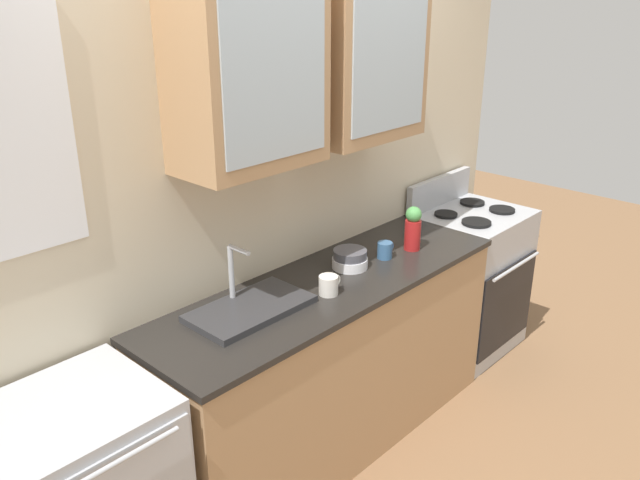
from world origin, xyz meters
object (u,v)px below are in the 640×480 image
object	(u,v)px
stove_range	(468,280)
bowl_stack	(350,259)
sink_faucet	(250,307)
cup_near_bowls	(385,250)
vase	(413,228)
cup_near_sink	(329,285)

from	to	relation	value
stove_range	bowl_stack	distance (m)	1.21
stove_range	sink_faucet	size ratio (longest dim) A/B	2.06
sink_faucet	cup_near_bowls	bearing A→B (deg)	-4.61
bowl_stack	cup_near_bowls	size ratio (longest dim) A/B	1.59
vase	cup_near_sink	distance (m)	0.69
vase	sink_faucet	bearing A→B (deg)	174.38
bowl_stack	cup_near_sink	world-z (taller)	bowl_stack
stove_range	vase	size ratio (longest dim) A/B	4.62
vase	cup_near_sink	world-z (taller)	vase
bowl_stack	vase	world-z (taller)	vase
sink_faucet	cup_near_bowls	distance (m)	0.85
vase	cup_near_bowls	bearing A→B (deg)	169.86
sink_faucet	cup_near_sink	xyz separation A→B (m)	(0.35, -0.13, 0.02)
stove_range	cup_near_bowls	bearing A→B (deg)	-179.02
bowl_stack	cup_near_sink	distance (m)	0.31
cup_near_sink	vase	bearing A→B (deg)	2.70
sink_faucet	vase	distance (m)	1.04
cup_near_bowls	sink_faucet	bearing A→B (deg)	175.39
sink_faucet	bowl_stack	bearing A→B (deg)	-1.35
bowl_stack	cup_near_bowls	bearing A→B (deg)	-14.18
cup_near_sink	cup_near_bowls	bearing A→B (deg)	7.55
cup_near_sink	cup_near_bowls	xyz separation A→B (m)	(0.49, 0.07, -0.00)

